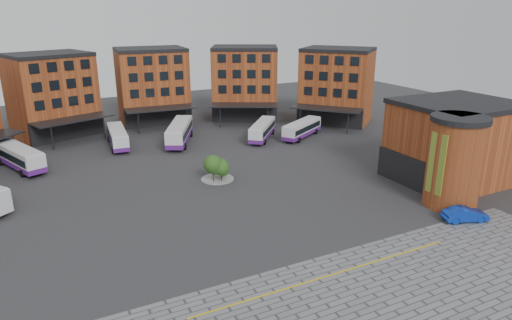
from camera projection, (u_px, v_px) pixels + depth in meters
name	position (u px, v px, depth m)	size (l,w,h in m)	color
ground	(242.00, 217.00, 50.31)	(160.00, 160.00, 0.00)	#28282B
yellow_line	(331.00, 275.00, 39.30)	(26.00, 0.15, 0.02)	gold
main_building	(122.00, 98.00, 78.39)	(94.14, 42.48, 14.60)	#974721
east_building	(454.00, 145.00, 58.31)	(17.40, 15.40, 10.60)	#974721
tree_island	(218.00, 167.00, 60.38)	(4.40, 4.40, 3.66)	gray
bus_b	(19.00, 157.00, 64.79)	(6.76, 11.83, 3.28)	silver
bus_c	(118.00, 137.00, 75.38)	(3.43, 11.06, 3.07)	silver
bus_d	(180.00, 132.00, 77.25)	(8.09, 12.46, 3.52)	silver
bus_e	(262.00, 130.00, 79.77)	(8.84, 9.79, 3.03)	silver
bus_f	(302.00, 129.00, 80.70)	(10.31, 7.47, 2.97)	silver
blue_car	(465.00, 214.00, 49.04)	(1.68, 4.81, 1.58)	#0C30A7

